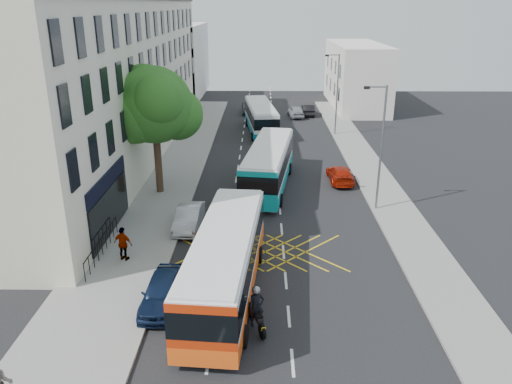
{
  "coord_description": "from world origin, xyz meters",
  "views": [
    {
      "loc": [
        -1.18,
        -18.38,
        12.73
      ],
      "look_at": [
        -1.55,
        9.46,
        2.2
      ],
      "focal_mm": 35.0,
      "sensor_mm": 36.0,
      "label": 1
    }
  ],
  "objects_px": {
    "motorbike": "(256,309)",
    "distant_car_silver": "(296,112)",
    "bus_far": "(261,117)",
    "distant_car_grey": "(252,107)",
    "red_hatchback": "(340,174)",
    "distant_car_dark": "(308,110)",
    "bus_mid": "(269,165)",
    "parked_car_silver": "(189,218)",
    "pedestrian_far": "(123,244)",
    "lamp_near": "(380,142)",
    "parked_car_blue": "(163,291)",
    "bus_near": "(226,262)",
    "lamp_far": "(336,90)",
    "street_tree": "(154,106)"
  },
  "relations": [
    {
      "from": "red_hatchback",
      "to": "distant_car_dark",
      "type": "height_order",
      "value": "distant_car_dark"
    },
    {
      "from": "distant_car_grey",
      "to": "bus_far",
      "type": "bearing_deg",
      "value": -86.17
    },
    {
      "from": "street_tree",
      "to": "distant_car_dark",
      "type": "xyz_separation_m",
      "value": [
        12.85,
        27.07,
        -5.63
      ]
    },
    {
      "from": "bus_near",
      "to": "parked_car_blue",
      "type": "bearing_deg",
      "value": -155.47
    },
    {
      "from": "bus_mid",
      "to": "distant_car_silver",
      "type": "distance_m",
      "value": 24.64
    },
    {
      "from": "street_tree",
      "to": "lamp_far",
      "type": "distance_m",
      "value": 22.57
    },
    {
      "from": "lamp_near",
      "to": "lamp_far",
      "type": "relative_size",
      "value": 1.0
    },
    {
      "from": "red_hatchback",
      "to": "pedestrian_far",
      "type": "relative_size",
      "value": 2.27
    },
    {
      "from": "bus_far",
      "to": "distant_car_silver",
      "type": "bearing_deg",
      "value": 53.9
    },
    {
      "from": "distant_car_silver",
      "to": "pedestrian_far",
      "type": "relative_size",
      "value": 2.17
    },
    {
      "from": "bus_mid",
      "to": "bus_far",
      "type": "xyz_separation_m",
      "value": [
        -0.64,
        16.93,
        -0.1
      ]
    },
    {
      "from": "bus_mid",
      "to": "pedestrian_far",
      "type": "height_order",
      "value": "bus_mid"
    },
    {
      "from": "red_hatchback",
      "to": "bus_near",
      "type": "bearing_deg",
      "value": 63.05
    },
    {
      "from": "bus_mid",
      "to": "motorbike",
      "type": "xyz_separation_m",
      "value": [
        -0.68,
        -17.2,
        -0.74
      ]
    },
    {
      "from": "distant_car_silver",
      "to": "bus_near",
      "type": "bearing_deg",
      "value": 76.31
    },
    {
      "from": "pedestrian_far",
      "to": "parked_car_blue",
      "type": "bearing_deg",
      "value": 144.02
    },
    {
      "from": "lamp_far",
      "to": "parked_car_blue",
      "type": "height_order",
      "value": "lamp_far"
    },
    {
      "from": "bus_near",
      "to": "parked_car_silver",
      "type": "distance_m",
      "value": 7.83
    },
    {
      "from": "lamp_near",
      "to": "parked_car_blue",
      "type": "xyz_separation_m",
      "value": [
        -11.8,
        -11.19,
        -3.91
      ]
    },
    {
      "from": "street_tree",
      "to": "parked_car_blue",
      "type": "xyz_separation_m",
      "value": [
        2.91,
        -14.15,
        -5.58
      ]
    },
    {
      "from": "red_hatchback",
      "to": "parked_car_blue",
      "type": "bearing_deg",
      "value": 57.08
    },
    {
      "from": "lamp_near",
      "to": "pedestrian_far",
      "type": "bearing_deg",
      "value": -153.54
    },
    {
      "from": "bus_near",
      "to": "distant_car_silver",
      "type": "distance_m",
      "value": 39.36
    },
    {
      "from": "street_tree",
      "to": "distant_car_silver",
      "type": "distance_m",
      "value": 28.71
    },
    {
      "from": "bus_far",
      "to": "distant_car_grey",
      "type": "xyz_separation_m",
      "value": [
        -1.12,
        9.78,
        -0.84
      ]
    },
    {
      "from": "bus_far",
      "to": "distant_car_silver",
      "type": "xyz_separation_m",
      "value": [
        4.18,
        7.44,
        -0.89
      ]
    },
    {
      "from": "bus_near",
      "to": "distant_car_dark",
      "type": "distance_m",
      "value": 40.88
    },
    {
      "from": "bus_near",
      "to": "red_hatchback",
      "type": "xyz_separation_m",
      "value": [
        7.59,
        15.79,
        -1.06
      ]
    },
    {
      "from": "bus_mid",
      "to": "distant_car_silver",
      "type": "height_order",
      "value": "bus_mid"
    },
    {
      "from": "bus_mid",
      "to": "parked_car_blue",
      "type": "relative_size",
      "value": 2.78
    },
    {
      "from": "motorbike",
      "to": "distant_car_silver",
      "type": "bearing_deg",
      "value": 65.15
    },
    {
      "from": "bus_mid",
      "to": "red_hatchback",
      "type": "height_order",
      "value": "bus_mid"
    },
    {
      "from": "street_tree",
      "to": "bus_far",
      "type": "bearing_deg",
      "value": 68.72
    },
    {
      "from": "parked_car_blue",
      "to": "distant_car_dark",
      "type": "bearing_deg",
      "value": 77.67
    },
    {
      "from": "lamp_far",
      "to": "distant_car_grey",
      "type": "height_order",
      "value": "lamp_far"
    },
    {
      "from": "bus_mid",
      "to": "bus_far",
      "type": "height_order",
      "value": "bus_mid"
    },
    {
      "from": "bus_near",
      "to": "distant_car_grey",
      "type": "relative_size",
      "value": 2.18
    },
    {
      "from": "street_tree",
      "to": "distant_car_dark",
      "type": "height_order",
      "value": "street_tree"
    },
    {
      "from": "bus_far",
      "to": "pedestrian_far",
      "type": "height_order",
      "value": "bus_far"
    },
    {
      "from": "bus_mid",
      "to": "parked_car_silver",
      "type": "xyz_separation_m",
      "value": [
        -4.88,
        -7.31,
        -1.0
      ]
    },
    {
      "from": "lamp_far",
      "to": "pedestrian_far",
      "type": "xyz_separation_m",
      "value": [
        -14.58,
        -27.25,
        -3.54
      ]
    },
    {
      "from": "parked_car_blue",
      "to": "distant_car_grey",
      "type": "distance_m",
      "value": 42.39
    },
    {
      "from": "motorbike",
      "to": "distant_car_dark",
      "type": "distance_m",
      "value": 43.24
    },
    {
      "from": "parked_car_silver",
      "to": "pedestrian_far",
      "type": "height_order",
      "value": "pedestrian_far"
    },
    {
      "from": "lamp_near",
      "to": "distant_car_grey",
      "type": "bearing_deg",
      "value": 105.6
    },
    {
      "from": "distant_car_silver",
      "to": "pedestrian_far",
      "type": "distance_m",
      "value": 37.7
    },
    {
      "from": "distant_car_dark",
      "to": "pedestrian_far",
      "type": "relative_size",
      "value": 2.19
    },
    {
      "from": "red_hatchback",
      "to": "distant_car_dark",
      "type": "relative_size",
      "value": 1.04
    },
    {
      "from": "distant_car_dark",
      "to": "street_tree",
      "type": "bearing_deg",
      "value": 64.18
    },
    {
      "from": "parked_car_silver",
      "to": "distant_car_grey",
      "type": "relative_size",
      "value": 0.77
    }
  ]
}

